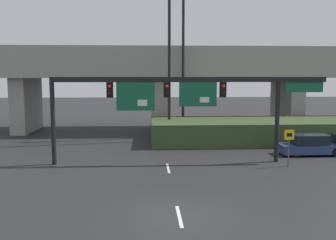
# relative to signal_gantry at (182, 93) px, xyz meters

# --- Properties ---
(ground_plane) EXTENTS (160.00, 160.00, 0.00)m
(ground_plane) POSITION_rel_signal_gantry_xyz_m (-0.93, -8.86, -4.43)
(ground_plane) COLOR #262628
(lane_markings) EXTENTS (0.14, 26.34, 0.01)m
(lane_markings) POSITION_rel_signal_gantry_xyz_m (-0.93, 2.58, -4.42)
(lane_markings) COLOR silver
(lane_markings) RESTS_ON ground
(signal_gantry) EXTENTS (17.19, 0.44, 5.42)m
(signal_gantry) POSITION_rel_signal_gantry_xyz_m (0.00, 0.00, 0.00)
(signal_gantry) COLOR black
(signal_gantry) RESTS_ON ground
(speed_limit_sign) EXTENTS (0.60, 0.11, 2.31)m
(speed_limit_sign) POSITION_rel_signal_gantry_xyz_m (6.37, -1.41, -2.92)
(speed_limit_sign) COLOR #4C4C4C
(speed_limit_sign) RESTS_ON ground
(highway_light_pole_near) EXTENTS (0.70, 0.36, 17.33)m
(highway_light_pole_near) POSITION_rel_signal_gantry_xyz_m (-0.29, 8.38, 4.62)
(highway_light_pole_near) COLOR black
(highway_light_pole_near) RESTS_ON ground
(highway_light_pole_far) EXTENTS (0.70, 0.36, 15.28)m
(highway_light_pole_far) POSITION_rel_signal_gantry_xyz_m (1.04, 10.39, 3.59)
(highway_light_pole_far) COLOR black
(highway_light_pole_far) RESTS_ON ground
(overpass_bridge) EXTENTS (45.99, 7.87, 8.12)m
(overpass_bridge) POSITION_rel_signal_gantry_xyz_m (-0.93, 14.87, 1.26)
(overpass_bridge) COLOR gray
(overpass_bridge) RESTS_ON ground
(grass_embankment) EXTENTS (16.98, 6.36, 1.81)m
(grass_embankment) POSITION_rel_signal_gantry_xyz_m (6.67, 7.61, -3.52)
(grass_embankment) COLOR #384C28
(grass_embankment) RESTS_ON ground
(parked_sedan_near_right) EXTENTS (4.46, 1.77, 1.44)m
(parked_sedan_near_right) POSITION_rel_signal_gantry_xyz_m (9.18, 1.98, -3.76)
(parked_sedan_near_right) COLOR navy
(parked_sedan_near_right) RESTS_ON ground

